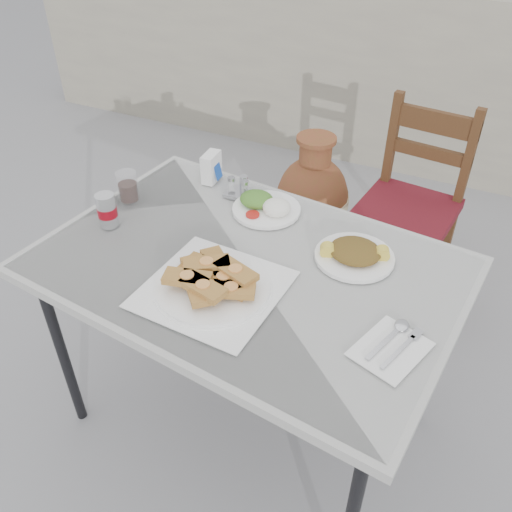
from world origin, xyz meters
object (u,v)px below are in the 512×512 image
at_px(cola_glass, 128,188).
at_px(chair, 410,204).
at_px(salad_rice_plate, 266,205).
at_px(terracotta_urn, 312,200).
at_px(soda_can, 107,210).
at_px(salad_chopped_plate, 355,253).
at_px(condiment_caddy, 241,189).
at_px(cafe_table, 247,275).
at_px(pide_plate, 213,280).
at_px(napkin_holder, 211,167).

relative_size(cola_glass, chair, 0.11).
bearing_deg(salad_rice_plate, terracotta_urn, 98.23).
bearing_deg(soda_can, cola_glass, 103.00).
height_order(salad_chopped_plate, terracotta_urn, salad_chopped_plate).
bearing_deg(cola_glass, soda_can, -77.00).
distance_m(salad_rice_plate, condiment_caddy, 0.15).
relative_size(cafe_table, chair, 1.48).
relative_size(salad_rice_plate, salad_chopped_plate, 0.97).
bearing_deg(terracotta_urn, condiment_caddy, -90.04).
xyz_separation_m(salad_chopped_plate, soda_can, (-0.86, -0.19, 0.04)).
bearing_deg(chair, salad_rice_plate, -110.23).
distance_m(salad_chopped_plate, chair, 1.01).
distance_m(pide_plate, condiment_caddy, 0.56).
bearing_deg(condiment_caddy, salad_rice_plate, -22.95).
bearing_deg(condiment_caddy, cola_glass, -150.88).
relative_size(pide_plate, soda_can, 3.43).
height_order(condiment_caddy, terracotta_urn, condiment_caddy).
height_order(chair, terracotta_urn, chair).
bearing_deg(cola_glass, salad_rice_plate, 16.68).
bearing_deg(cola_glass, terracotta_urn, 70.69).
height_order(soda_can, cola_glass, soda_can).
xyz_separation_m(cafe_table, soda_can, (-0.54, -0.02, 0.12)).
xyz_separation_m(chair, terracotta_urn, (-0.54, 0.11, -0.18)).
bearing_deg(salad_chopped_plate, cola_glass, -178.99).
distance_m(salad_chopped_plate, soda_can, 0.88).
bearing_deg(salad_rice_plate, soda_can, -145.01).
xyz_separation_m(cafe_table, salad_chopped_plate, (0.32, 0.17, 0.08)).
distance_m(soda_can, cola_glass, 0.18).
relative_size(salad_rice_plate, terracotta_urn, 0.36).
distance_m(cola_glass, condiment_caddy, 0.43).
xyz_separation_m(pide_plate, chair, (0.37, 1.29, -0.36)).
height_order(salad_rice_plate, terracotta_urn, salad_rice_plate).
bearing_deg(pide_plate, chair, 73.90).
bearing_deg(cola_glass, condiment_caddy, 29.12).
xyz_separation_m(salad_rice_plate, cola_glass, (-0.51, -0.15, 0.03)).
bearing_deg(condiment_caddy, soda_can, -131.05).
xyz_separation_m(napkin_holder, chair, (0.71, 0.70, -0.38)).
distance_m(napkin_holder, condiment_caddy, 0.17).
distance_m(soda_can, condiment_caddy, 0.51).
distance_m(salad_rice_plate, salad_chopped_plate, 0.41).
xyz_separation_m(salad_chopped_plate, cola_glass, (-0.90, -0.02, 0.03)).
relative_size(salad_rice_plate, chair, 0.26).
height_order(cafe_table, pide_plate, pide_plate).
bearing_deg(salad_rice_plate, cafe_table, -76.81).
height_order(cafe_table, condiment_caddy, condiment_caddy).
distance_m(cafe_table, pide_plate, 0.20).
bearing_deg(pide_plate, terracotta_urn, 97.10).
bearing_deg(salad_chopped_plate, napkin_holder, 159.84).
height_order(pide_plate, terracotta_urn, pide_plate).
xyz_separation_m(pide_plate, soda_can, (-0.51, 0.15, 0.03)).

